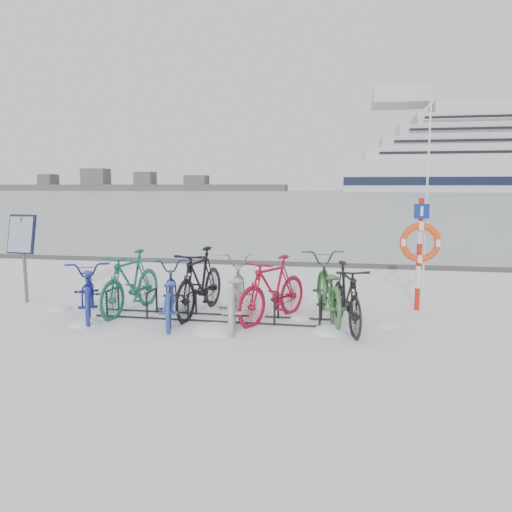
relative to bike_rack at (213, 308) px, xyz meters
name	(u,v)px	position (x,y,z in m)	size (l,w,h in m)	color
ground	(213,319)	(0.00, 0.00, -0.18)	(900.00, 900.00, 0.00)	white
ice_sheet	(340,194)	(0.00, 155.00, -0.17)	(400.00, 298.00, 0.02)	#A3B1B8
quay_edge	(268,263)	(0.00, 5.90, -0.13)	(400.00, 0.25, 0.10)	#3F3F42
bike_rack	(213,308)	(0.00, 0.00, 0.00)	(4.00, 0.48, 0.46)	black
info_board	(22,240)	(-3.83, 0.49, 1.04)	(0.58, 0.27, 1.69)	#595B5E
lifebuoy_station	(420,243)	(3.47, 1.18, 1.05)	(0.70, 0.22, 3.65)	red
shoreline	(125,186)	(-122.02, 260.00, 2.61)	(180.00, 12.00, 9.50)	#4C4C4C
bike_0	(89,286)	(-2.14, -0.16, 0.34)	(0.69, 1.97, 1.03)	navy
bike_1	(131,280)	(-1.55, 0.21, 0.38)	(0.53, 1.87, 1.12)	#185E49
bike_2	(169,291)	(-0.68, -0.24, 0.32)	(0.66, 1.90, 1.00)	#294092
bike_3	(200,280)	(-0.31, 0.31, 0.41)	(0.56, 1.97, 1.19)	black
bike_4	(235,289)	(0.41, -0.11, 0.37)	(0.73, 2.11, 1.11)	#ACAFB4
bike_5	(273,287)	(1.00, 0.13, 0.37)	(0.52, 1.83, 1.10)	#A20D2B
bike_6	(328,285)	(1.89, 0.39, 0.38)	(0.75, 2.14, 1.12)	#366D36
bike_7	(347,295)	(2.21, -0.16, 0.35)	(0.50, 1.77, 1.07)	black
snow_drifts	(223,324)	(0.24, -0.29, -0.18)	(6.14, 1.76, 0.24)	white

